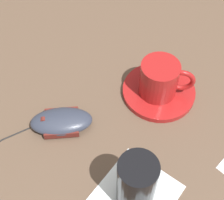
{
  "coord_description": "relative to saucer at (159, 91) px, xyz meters",
  "views": [
    {
      "loc": [
        -0.2,
        -0.29,
        0.57
      ],
      "look_at": [
        -0.02,
        0.07,
        0.03
      ],
      "focal_mm": 55.0,
      "sensor_mm": 36.0,
      "label": 1
    }
  ],
  "objects": [
    {
      "name": "coffee_cup",
      "position": [
        -0.0,
        -0.0,
        0.04
      ],
      "size": [
        0.1,
        0.08,
        0.07
      ],
      "color": "maroon",
      "rests_on": "saucer"
    },
    {
      "name": "saucer",
      "position": [
        0.0,
        0.0,
        0.0
      ],
      "size": [
        0.15,
        0.15,
        0.01
      ],
      "primitive_type": "cylinder",
      "color": "maroon",
      "rests_on": "ground"
    },
    {
      "name": "napkin_under_glass",
      "position": [
        -0.15,
        -0.17,
        -0.0
      ],
      "size": [
        0.17,
        0.17,
        0.0
      ],
      "primitive_type": "cube",
      "rotation": [
        0.0,
        0.0,
        0.46
      ],
      "color": "white",
      "rests_on": "ground"
    },
    {
      "name": "drinking_glass",
      "position": [
        -0.15,
        -0.18,
        0.06
      ],
      "size": [
        0.06,
        0.06,
        0.12
      ],
      "primitive_type": "cylinder",
      "color": "black",
      "rests_on": "napkin_under_glass"
    },
    {
      "name": "computer_mouse",
      "position": [
        -0.21,
        0.01,
        0.01
      ],
      "size": [
        0.13,
        0.1,
        0.03
      ],
      "color": "#2D3342",
      "rests_on": "ground"
    },
    {
      "name": "ground_plane",
      "position": [
        -0.08,
        -0.06,
        -0.01
      ],
      "size": [
        3.0,
        3.0,
        0.0
      ],
      "primitive_type": "plane",
      "color": "brown"
    }
  ]
}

